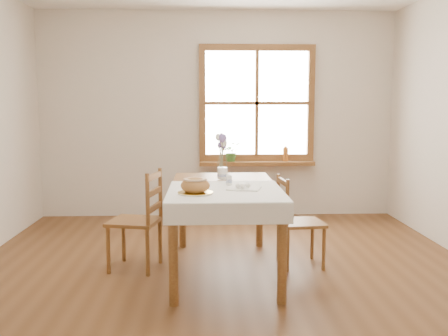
# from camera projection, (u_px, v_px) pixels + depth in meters

# --- Properties ---
(ground) EXTENTS (5.00, 5.00, 0.00)m
(ground) POSITION_uv_depth(u_px,v_px,m) (225.00, 283.00, 4.04)
(ground) COLOR brown
(ground) RESTS_ON ground
(room_walls) EXTENTS (4.60, 5.10, 2.65)m
(room_walls) POSITION_uv_depth(u_px,v_px,m) (226.00, 69.00, 3.82)
(room_walls) COLOR beige
(room_walls) RESTS_ON ground
(window) EXTENTS (1.46, 0.08, 1.46)m
(window) POSITION_uv_depth(u_px,v_px,m) (257.00, 103.00, 6.32)
(window) COLOR brown
(window) RESTS_ON ground
(window_sill) EXTENTS (1.46, 0.20, 0.05)m
(window_sill) POSITION_uv_depth(u_px,v_px,m) (257.00, 163.00, 6.35)
(window_sill) COLOR brown
(window_sill) RESTS_ON ground
(dining_table) EXTENTS (0.90, 1.60, 0.75)m
(dining_table) POSITION_uv_depth(u_px,v_px,m) (224.00, 195.00, 4.25)
(dining_table) COLOR brown
(dining_table) RESTS_ON ground
(table_linen) EXTENTS (0.91, 0.99, 0.01)m
(table_linen) POSITION_uv_depth(u_px,v_px,m) (225.00, 191.00, 3.94)
(table_linen) COLOR white
(table_linen) RESTS_ON dining_table
(chair_left) EXTENTS (0.50, 0.49, 0.87)m
(chair_left) POSITION_uv_depth(u_px,v_px,m) (134.00, 220.00, 4.35)
(chair_left) COLOR brown
(chair_left) RESTS_ON ground
(chair_right) EXTENTS (0.43, 0.41, 0.81)m
(chair_right) POSITION_uv_depth(u_px,v_px,m) (301.00, 221.00, 4.43)
(chair_right) COLOR brown
(chair_right) RESTS_ON ground
(bread_plate) EXTENTS (0.27, 0.27, 0.01)m
(bread_plate) POSITION_uv_depth(u_px,v_px,m) (195.00, 193.00, 3.79)
(bread_plate) COLOR white
(bread_plate) RESTS_ON table_linen
(bread_loaf) EXTENTS (0.22, 0.22, 0.12)m
(bread_loaf) POSITION_uv_depth(u_px,v_px,m) (195.00, 184.00, 3.78)
(bread_loaf) COLOR #AD763D
(bread_loaf) RESTS_ON bread_plate
(egg_napkin) EXTENTS (0.30, 0.28, 0.01)m
(egg_napkin) POSITION_uv_depth(u_px,v_px,m) (244.00, 188.00, 4.00)
(egg_napkin) COLOR white
(egg_napkin) RESTS_ON table_linen
(eggs) EXTENTS (0.24, 0.22, 0.04)m
(eggs) POSITION_uv_depth(u_px,v_px,m) (244.00, 185.00, 4.00)
(eggs) COLOR white
(eggs) RESTS_ON egg_napkin
(salt_shaker) EXTENTS (0.06, 0.06, 0.09)m
(salt_shaker) POSITION_uv_depth(u_px,v_px,m) (229.00, 180.00, 4.18)
(salt_shaker) COLOR white
(salt_shaker) RESTS_ON table_linen
(pepper_shaker) EXTENTS (0.05, 0.05, 0.08)m
(pepper_shaker) POSITION_uv_depth(u_px,v_px,m) (229.00, 178.00, 4.32)
(pepper_shaker) COLOR white
(pepper_shaker) RESTS_ON table_linen
(flower_vase) EXTENTS (0.12, 0.12, 0.10)m
(flower_vase) POSITION_uv_depth(u_px,v_px,m) (223.00, 174.00, 4.57)
(flower_vase) COLOR white
(flower_vase) RESTS_ON dining_table
(lavender_bouquet) EXTENTS (0.17, 0.17, 0.31)m
(lavender_bouquet) POSITION_uv_depth(u_px,v_px,m) (223.00, 151.00, 4.55)
(lavender_bouquet) COLOR #6A5495
(lavender_bouquet) RESTS_ON flower_vase
(potted_plant) EXTENTS (0.27, 0.29, 0.19)m
(potted_plant) POSITION_uv_depth(u_px,v_px,m) (231.00, 154.00, 6.32)
(potted_plant) COLOR #3C6C2B
(potted_plant) RESTS_ON window_sill
(amber_bottle) EXTENTS (0.07, 0.07, 0.19)m
(amber_bottle) POSITION_uv_depth(u_px,v_px,m) (286.00, 154.00, 6.35)
(amber_bottle) COLOR #B66421
(amber_bottle) RESTS_ON window_sill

